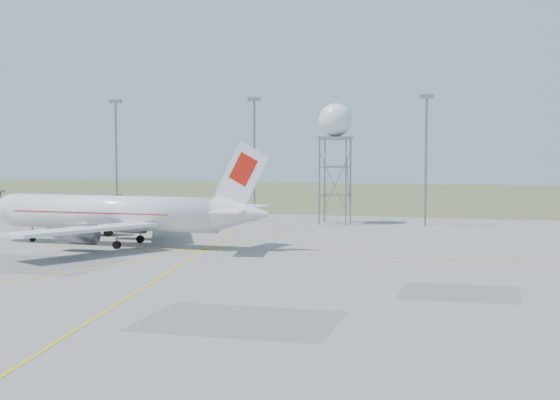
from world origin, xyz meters
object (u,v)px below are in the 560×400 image
(fire_truck, at_px, (86,222))
(baggage_tug, at_px, (89,222))
(airliner_main, at_px, (118,214))
(radar_tower, at_px, (335,156))

(fire_truck, distance_m, baggage_tug, 12.32)
(fire_truck, bearing_deg, airliner_main, -63.45)
(radar_tower, height_order, fire_truck, radar_tower)
(airliner_main, relative_size, fire_truck, 3.74)
(airliner_main, distance_m, radar_tower, 40.61)
(radar_tower, relative_size, fire_truck, 1.88)
(radar_tower, distance_m, baggage_tug, 40.08)
(airliner_main, xyz_separation_m, fire_truck, (-9.28, 8.88, -2.14))
(airliner_main, bearing_deg, baggage_tug, -50.64)
(airliner_main, distance_m, fire_truck, 13.02)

